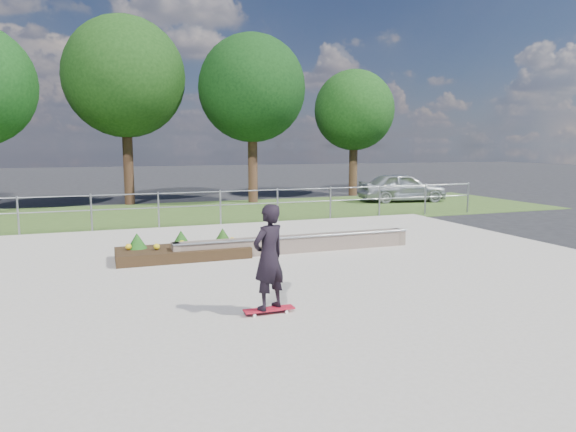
% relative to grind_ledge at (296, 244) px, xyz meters
% --- Properties ---
extents(ground, '(120.00, 120.00, 0.00)m').
position_rel_grind_ledge_xyz_m(ground, '(-0.76, -2.46, -0.26)').
color(ground, black).
rests_on(ground, ground).
extents(grass_verge, '(30.00, 8.00, 0.02)m').
position_rel_grind_ledge_xyz_m(grass_verge, '(-0.76, 8.54, -0.25)').
color(grass_verge, '#334E1F').
rests_on(grass_verge, ground).
extents(concrete_slab, '(15.00, 15.00, 0.06)m').
position_rel_grind_ledge_xyz_m(concrete_slab, '(-0.76, -2.46, -0.23)').
color(concrete_slab, '#9E978C').
rests_on(concrete_slab, ground).
extents(fence, '(20.06, 0.06, 1.20)m').
position_rel_grind_ledge_xyz_m(fence, '(-0.76, 5.04, 0.51)').
color(fence, '#989BA1').
rests_on(fence, ground).
extents(tree_mid_left, '(5.25, 5.25, 8.25)m').
position_rel_grind_ledge_xyz_m(tree_mid_left, '(-3.26, 12.54, 5.34)').
color(tree_mid_left, black).
rests_on(tree_mid_left, ground).
extents(tree_mid_right, '(4.90, 4.90, 7.70)m').
position_rel_grind_ledge_xyz_m(tree_mid_right, '(2.24, 11.54, 4.97)').
color(tree_mid_right, '#372116').
rests_on(tree_mid_right, ground).
extents(tree_far_right, '(4.20, 4.20, 6.60)m').
position_rel_grind_ledge_xyz_m(tree_far_right, '(8.24, 13.04, 4.21)').
color(tree_far_right, '#362215').
rests_on(tree_far_right, ground).
extents(grind_ledge, '(6.00, 0.44, 0.43)m').
position_rel_grind_ledge_xyz_m(grind_ledge, '(0.00, 0.00, 0.00)').
color(grind_ledge, brown).
rests_on(grind_ledge, concrete_slab).
extents(planter_bed, '(3.00, 1.20, 0.61)m').
position_rel_grind_ledge_xyz_m(planter_bed, '(-2.72, 0.29, -0.02)').
color(planter_bed, black).
rests_on(planter_bed, concrete_slab).
extents(skateboarder, '(0.80, 0.62, 1.72)m').
position_rel_grind_ledge_xyz_m(skateboarder, '(-2.07, -4.23, 0.69)').
color(skateboarder, silver).
rests_on(skateboarder, concrete_slab).
extents(parked_car, '(4.31, 2.31, 1.39)m').
position_rel_grind_ledge_xyz_m(parked_car, '(8.97, 9.39, 0.43)').
color(parked_car, '#A0A6A9').
rests_on(parked_car, ground).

